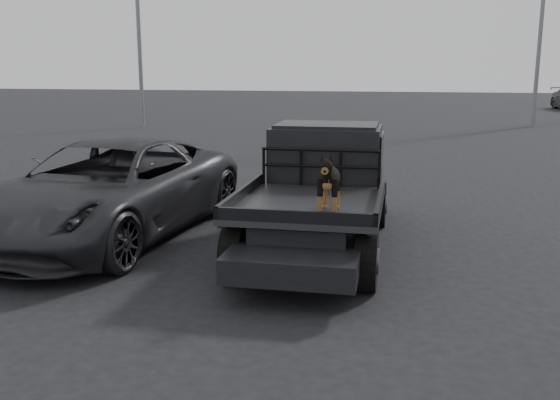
# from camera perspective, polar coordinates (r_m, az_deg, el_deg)

# --- Properties ---
(ground) EXTENTS (120.00, 120.00, 0.00)m
(ground) POSITION_cam_1_polar(r_m,az_deg,el_deg) (7.77, 1.40, -8.24)
(ground) COLOR black
(ground) RESTS_ON ground
(flatbed_ute) EXTENTS (2.00, 5.40, 0.92)m
(flatbed_ute) POSITION_cam_1_polar(r_m,az_deg,el_deg) (9.40, 3.50, -1.69)
(flatbed_ute) COLOR black
(flatbed_ute) RESTS_ON ground
(ute_cab) EXTENTS (1.72, 1.30, 0.88)m
(ute_cab) POSITION_cam_1_polar(r_m,az_deg,el_deg) (10.16, 4.30, 4.52)
(ute_cab) COLOR black
(ute_cab) RESTS_ON flatbed_ute
(headache_rack) EXTENTS (1.80, 0.08, 0.55)m
(headache_rack) POSITION_cam_1_polar(r_m,az_deg,el_deg) (9.45, 3.73, 2.93)
(headache_rack) COLOR black
(headache_rack) RESTS_ON flatbed_ute
(dog) EXTENTS (0.32, 0.60, 0.74)m
(dog) POSITION_cam_1_polar(r_m,az_deg,el_deg) (7.77, 4.52, 1.61)
(dog) COLOR black
(dog) RESTS_ON flatbed_ute
(parked_suv) EXTENTS (3.13, 5.80, 1.55)m
(parked_suv) POSITION_cam_1_polar(r_m,az_deg,el_deg) (10.32, -15.43, 0.92)
(parked_suv) COLOR #29292E
(parked_suv) RESTS_ON ground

